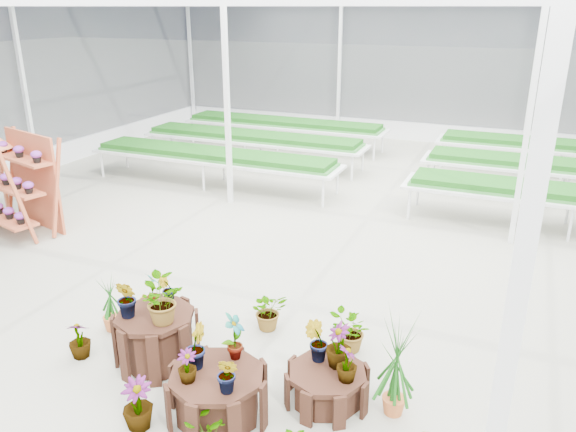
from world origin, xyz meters
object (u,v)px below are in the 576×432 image
at_px(plinth_tall, 157,338).
at_px(bird_table, 3,178).
at_px(shelf_rack, 15,185).
at_px(plinth_mid, 218,396).
at_px(plinth_low, 327,386).

distance_m(plinth_tall, bird_table, 6.55).
bearing_deg(plinth_tall, shelf_rack, 152.74).
height_order(plinth_tall, plinth_mid, plinth_tall).
bearing_deg(plinth_low, plinth_mid, -145.01).
relative_size(plinth_low, bird_table, 0.51).
bearing_deg(shelf_rack, plinth_tall, -11.82).
relative_size(plinth_tall, plinth_low, 1.09).
xyz_separation_m(plinth_tall, bird_table, (-5.81, 2.98, 0.57)).
distance_m(plinth_mid, bird_table, 7.89).
relative_size(plinth_tall, bird_table, 0.55).
distance_m(plinth_tall, plinth_mid, 1.34).
relative_size(plinth_mid, plinth_low, 1.16).
distance_m(plinth_tall, plinth_low, 2.21).
bearing_deg(shelf_rack, plinth_low, -3.63).
distance_m(plinth_low, bird_table, 8.54).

